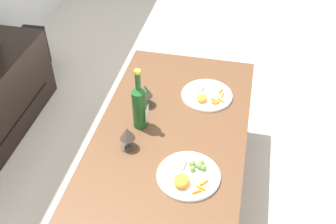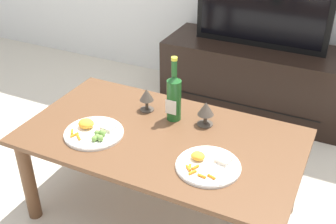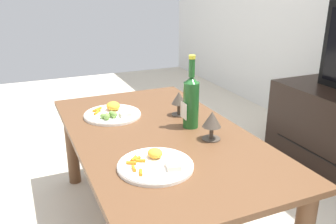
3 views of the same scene
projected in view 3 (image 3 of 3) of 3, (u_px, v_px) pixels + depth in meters
The scene contains 6 objects.
dining_table at pixel (159, 149), 1.66m from camera, with size 1.34×0.75×0.51m.
wine_bottle at pixel (191, 100), 1.65m from camera, with size 0.07×0.08×0.34m.
goblet_left at pixel (179, 100), 1.82m from camera, with size 0.07×0.07×0.12m.
goblet_right at pixel (212, 121), 1.54m from camera, with size 0.08×0.08×0.13m.
dinner_plate_left at pixel (113, 113), 1.83m from camera, with size 0.29×0.29×0.06m.
dinner_plate_right at pixel (156, 165), 1.33m from camera, with size 0.28×0.28×0.05m.
Camera 3 is at (1.39, -0.57, 1.15)m, focal length 38.55 mm.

